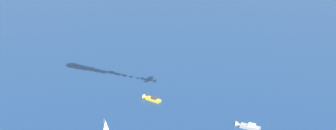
{
  "coord_description": "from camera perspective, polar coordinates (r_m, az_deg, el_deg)",
  "views": [
    {
      "loc": [
        102.24,
        61.42,
        72.42
      ],
      "look_at": [
        0.0,
        0.0,
        27.38
      ],
      "focal_mm": 47.01,
      "sensor_mm": 36.0,
      "label": 1
    }
  ],
  "objects": [
    {
      "name": "motorboat_near_centre",
      "position": [
        169.61,
        -2.21,
        -4.38
      ],
      "size": [
        2.67,
        7.91,
        2.26
      ],
      "color": "gold",
      "rests_on": "ground_plane"
    },
    {
      "name": "motorboat_far_port",
      "position": [
        152.19,
        10.18,
        -7.8
      ],
      "size": [
        2.64,
        8.54,
        2.45
      ],
      "color": "#9E9993",
      "rests_on": "ground_plane"
    }
  ]
}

